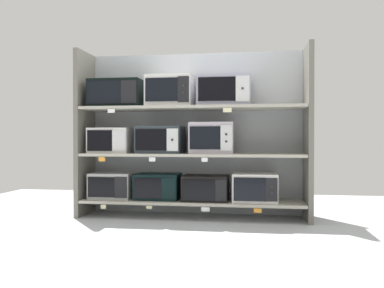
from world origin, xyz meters
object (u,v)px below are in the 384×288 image
at_px(microwave_8, 170,91).
at_px(microwave_7, 117,94).
at_px(microwave_2, 206,188).
at_px(microwave_3, 255,187).
at_px(microwave_5, 161,140).
at_px(microwave_6, 212,138).
at_px(microwave_4, 112,140).
at_px(microwave_9, 224,91).
at_px(microwave_1, 158,186).
at_px(microwave_0, 112,185).

bearing_deg(microwave_8, microwave_7, -179.98).
relative_size(microwave_2, microwave_3, 1.03).
relative_size(microwave_5, microwave_6, 1.04).
bearing_deg(microwave_4, microwave_9, 0.01).
bearing_deg(microwave_5, microwave_7, -179.98).
height_order(microwave_1, microwave_4, microwave_4).
bearing_deg(microwave_3, microwave_4, 180.00).
distance_m(microwave_0, microwave_3, 1.56).
relative_size(microwave_6, microwave_7, 0.81).
bearing_deg(microwave_0, microwave_4, -178.90).
height_order(microwave_4, microwave_9, microwave_9).
xyz_separation_m(microwave_2, microwave_3, (0.52, -0.00, 0.02)).
relative_size(microwave_4, microwave_7, 0.78).
bearing_deg(microwave_8, microwave_3, -0.02).
height_order(microwave_0, microwave_8, microwave_8).
xyz_separation_m(microwave_0, microwave_1, (0.52, 0.00, -0.00)).
distance_m(microwave_0, microwave_7, 1.01).
bearing_deg(microwave_0, microwave_3, -0.01).
distance_m(microwave_4, microwave_5, 0.55).
bearing_deg(microwave_8, microwave_4, -179.98).
xyz_separation_m(microwave_1, microwave_4, (-0.52, -0.00, 0.50)).
distance_m(microwave_5, microwave_8, 0.53).
xyz_separation_m(microwave_4, microwave_5, (0.55, 0.00, 0.01)).
bearing_deg(microwave_9, microwave_6, 179.96).
bearing_deg(microwave_9, microwave_1, 180.00).
xyz_separation_m(microwave_5, microwave_8, (0.11, 0.00, 0.52)).
xyz_separation_m(microwave_0, microwave_8, (0.65, 0.00, 1.03)).
relative_size(microwave_1, microwave_2, 0.99).
bearing_deg(microwave_6, microwave_9, -0.04).
relative_size(microwave_4, microwave_5, 0.93).
bearing_deg(microwave_2, microwave_8, 179.95).
height_order(microwave_2, microwave_8, microwave_8).
bearing_deg(microwave_3, microwave_6, 179.95).
relative_size(microwave_1, microwave_4, 1.06).
xyz_separation_m(microwave_4, microwave_9, (1.24, 0.00, 0.53)).
height_order(microwave_5, microwave_6, microwave_6).
relative_size(microwave_3, microwave_6, 1.00).
distance_m(microwave_1, microwave_5, 0.51).
distance_m(microwave_7, microwave_8, 0.60).
distance_m(microwave_0, microwave_8, 1.22).
distance_m(microwave_2, microwave_5, 0.71).
height_order(microwave_2, microwave_3, microwave_3).
xyz_separation_m(microwave_2, microwave_5, (-0.49, 0.00, 0.51)).
bearing_deg(microwave_1, microwave_5, -0.14).
xyz_separation_m(microwave_6, microwave_7, (-1.05, -0.00, 0.49)).
bearing_deg(microwave_0, microwave_2, -0.01).
height_order(microwave_0, microwave_2, microwave_0).
bearing_deg(microwave_1, microwave_4, -179.98).
bearing_deg(microwave_5, microwave_2, -0.03).
bearing_deg(microwave_5, microwave_1, 179.86).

